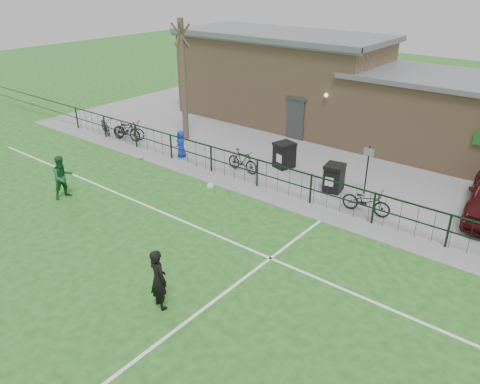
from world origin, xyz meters
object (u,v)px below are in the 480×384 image
Objects in this scene: sign_post at (367,170)px; bicycle_c at (129,130)px; wheelie_bin_right at (334,179)px; bicycle_d at (243,161)px; wheelie_bin_left at (284,156)px; bare_tree at (183,81)px; spectator_child at (181,144)px; bicycle_b at (126,131)px; outfield_player at (63,177)px; bicycle_a at (105,125)px; ball_ground at (141,157)px; bicycle_e at (366,201)px.

sign_post is 1.08× the size of bicycle_c.
sign_post is (1.11, 0.50, 0.49)m from wheelie_bin_right.
wheelie_bin_left is at bearing -33.49° from bicycle_d.
bicycle_c is at bearing -140.86° from bare_tree.
sign_post is at bearing 28.67° from spectator_child.
sign_post is at bearing 11.25° from wheelie_bin_left.
bicycle_b is (-11.34, -1.19, 0.00)m from wheelie_bin_right.
bicycle_c is at bearing 37.91° from outfield_player.
outfield_player is at bearing 151.74° from bicycle_d.
sign_post is 12.64m from bicycle_c.
wheelie_bin_left is at bearing -55.15° from bicycle_a.
sign_post is 1.17× the size of bicycle_a.
spectator_child is 6.45× the size of ball_ground.
sign_post reaches higher than bicycle_e.
bicycle_c is (-2.29, -1.87, -2.49)m from bare_tree.
outfield_player reaches higher than bicycle_b.
wheelie_bin_right is at bearing 0.11° from wheelie_bin_left.
bare_tree is at bearing 147.98° from spectator_child.
spectator_child is at bearing -50.12° from bare_tree.
bicycle_c is at bearing 84.44° from bicycle_e.
sign_post is 5.34m from bicycle_d.
bicycle_d is 8.30× the size of ball_ground.
bicycle_a is 1.00× the size of outfield_player.
bicycle_b is 1.01× the size of outfield_player.
wheelie_bin_left is 4.92m from spectator_child.
spectator_child is 0.75× the size of outfield_player.
bicycle_b is 3.00m from ball_ground.
sign_post is 1.17× the size of outfield_player.
bicycle_b is at bearing -160.59° from spectator_child.
bare_tree reaches higher than bicycle_c.
bicycle_d is at bearing 24.48° from spectator_child.
wheelie_bin_left is at bearing 175.31° from sign_post.
wheelie_bin_right is 0.62× the size of bicycle_d.
bare_tree is 5.61× the size of wheelie_bin_left.
bicycle_b is (-2.19, -2.14, -2.46)m from bare_tree.
spectator_child reaches higher than wheelie_bin_right.
bicycle_a is 1.04× the size of bicycle_d.
sign_post is 11.72m from outfield_player.
bicycle_d is at bearing -63.37° from bicycle_a.
bicycle_b is 7.29m from bicycle_d.
bare_tree is 9.52m from wheelie_bin_right.
bicycle_c is at bearing -58.56° from bicycle_a.
wheelie_bin_left is 6.69m from ball_ground.
bicycle_e is at bearing 8.30° from ball_ground.
bare_tree is at bearing 74.75° from bicycle_e.
wheelie_bin_left is at bearing 41.15° from spectator_child.
wheelie_bin_right is 10.56m from outfield_player.
outfield_player is 8.58× the size of ball_ground.
bicycle_d is (-5.17, -1.22, -0.50)m from sign_post.
ball_ground is at bearing -82.43° from bare_tree.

